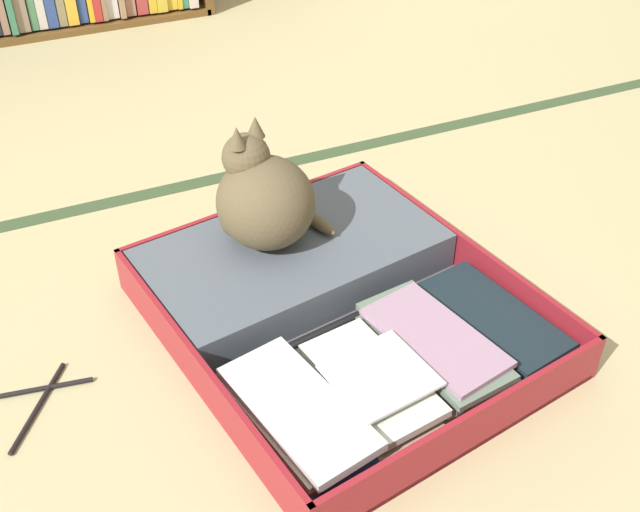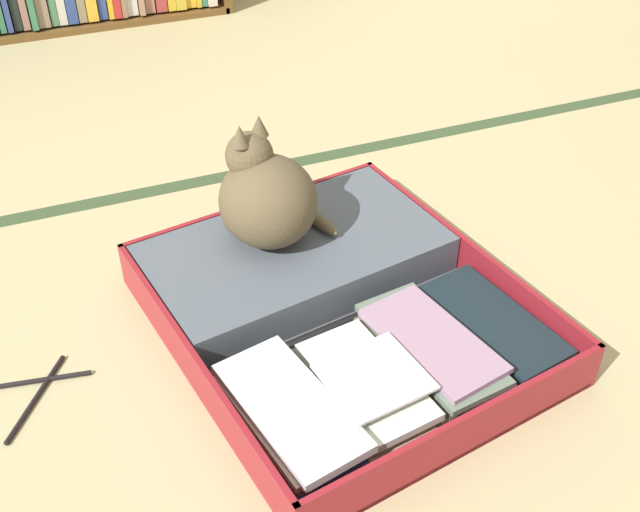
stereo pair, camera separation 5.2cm
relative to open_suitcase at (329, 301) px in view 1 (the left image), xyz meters
name	(u,v)px [view 1 (the left image)]	position (x,y,z in m)	size (l,w,h in m)	color
ground_plane	(325,419)	(-0.13, -0.26, -0.05)	(10.00, 10.00, 0.00)	tan
tatami_border	(191,184)	(-0.13, 0.65, -0.05)	(4.80, 0.05, 0.00)	#374C2E
open_suitcase	(329,301)	(0.00, 0.00, 0.00)	(0.82, 0.91, 0.11)	maroon
black_cat	(262,199)	(-0.08, 0.19, 0.17)	(0.30, 0.30, 0.29)	brown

